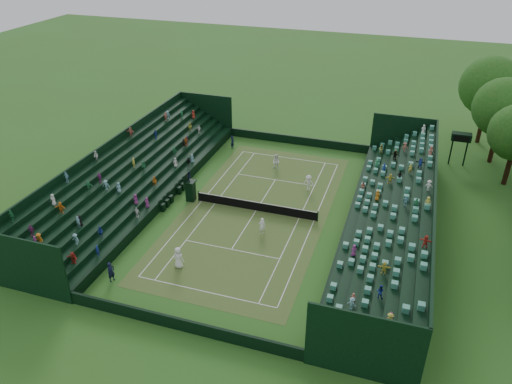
# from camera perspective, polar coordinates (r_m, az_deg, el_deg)

# --- Properties ---
(ground) EXTENTS (160.00, 160.00, 0.00)m
(ground) POSITION_cam_1_polar(r_m,az_deg,el_deg) (46.25, 0.00, -2.16)
(ground) COLOR #325F1E
(ground) RESTS_ON ground
(court_surface) EXTENTS (12.97, 26.77, 0.01)m
(court_surface) POSITION_cam_1_polar(r_m,az_deg,el_deg) (46.25, 0.00, -2.15)
(court_surface) COLOR #2D6C24
(court_surface) RESTS_ON ground
(perimeter_wall_north) EXTENTS (17.17, 0.20, 1.00)m
(perimeter_wall_north) POSITION_cam_1_polar(r_m,az_deg,el_deg) (59.63, 4.82, 5.89)
(perimeter_wall_north) COLOR black
(perimeter_wall_north) RESTS_ON ground
(perimeter_wall_south) EXTENTS (17.17, 0.20, 1.00)m
(perimeter_wall_south) POSITION_cam_1_polar(r_m,az_deg,el_deg) (34.34, -8.62, -14.72)
(perimeter_wall_south) COLOR black
(perimeter_wall_south) RESTS_ON ground
(perimeter_wall_east) EXTENTS (0.20, 31.77, 1.00)m
(perimeter_wall_east) POSITION_cam_1_polar(r_m,az_deg,el_deg) (44.47, 10.46, -3.37)
(perimeter_wall_east) COLOR black
(perimeter_wall_east) RESTS_ON ground
(perimeter_wall_west) EXTENTS (0.20, 31.77, 1.00)m
(perimeter_wall_west) POSITION_cam_1_polar(r_m,az_deg,el_deg) (48.96, -9.47, 0.00)
(perimeter_wall_west) COLOR black
(perimeter_wall_west) RESTS_ON ground
(north_grandstand) EXTENTS (6.60, 32.00, 4.90)m
(north_grandstand) POSITION_cam_1_polar(r_m,az_deg,el_deg) (43.75, 15.98, -3.08)
(north_grandstand) COLOR black
(north_grandstand) RESTS_ON ground
(south_grandstand) EXTENTS (6.60, 32.00, 4.90)m
(south_grandstand) POSITION_cam_1_polar(r_m,az_deg,el_deg) (50.39, -13.81, 1.77)
(south_grandstand) COLOR black
(south_grandstand) RESTS_ON ground
(tennis_net) EXTENTS (11.67, 0.10, 1.06)m
(tennis_net) POSITION_cam_1_polar(r_m,az_deg,el_deg) (45.98, 0.00, -1.60)
(tennis_net) COLOR black
(tennis_net) RESTS_ON ground
(scoreboard_tower) EXTENTS (2.00, 1.00, 3.70)m
(scoreboard_tower) POSITION_cam_1_polar(r_m,az_deg,el_deg) (57.67, 22.40, 5.70)
(scoreboard_tower) COLOR black
(scoreboard_tower) RESTS_ON ground
(umpire_chair) EXTENTS (0.98, 0.98, 3.09)m
(umpire_chair) POSITION_cam_1_polar(r_m,az_deg,el_deg) (47.69, -7.52, 0.45)
(umpire_chair) COLOR black
(umpire_chair) RESTS_ON ground
(courtside_chairs) EXTENTS (0.50, 5.47, 1.08)m
(courtside_chairs) POSITION_cam_1_polar(r_m,az_deg,el_deg) (48.74, -9.31, -0.25)
(courtside_chairs) COLOR black
(courtside_chairs) RESTS_ON ground
(player_near_west) EXTENTS (0.98, 0.73, 1.82)m
(player_near_west) POSITION_cam_1_polar(r_m,az_deg,el_deg) (39.26, -8.86, -7.43)
(player_near_west) COLOR white
(player_near_west) RESTS_ON ground
(player_near_east) EXTENTS (0.71, 0.62, 1.63)m
(player_near_east) POSITION_cam_1_polar(r_m,az_deg,el_deg) (42.62, 0.69, -3.90)
(player_near_east) COLOR white
(player_near_east) RESTS_ON ground
(player_far_west) EXTENTS (0.94, 0.81, 1.69)m
(player_far_west) POSITION_cam_1_polar(r_m,az_deg,el_deg) (53.43, 2.32, 3.46)
(player_far_west) COLOR white
(player_far_west) RESTS_ON ground
(player_far_east) EXTENTS (1.11, 0.69, 1.65)m
(player_far_east) POSITION_cam_1_polar(r_m,az_deg,el_deg) (49.53, 6.02, 1.06)
(player_far_east) COLOR white
(player_far_east) RESTS_ON ground
(line_judge_north) EXTENTS (0.40, 0.60, 1.60)m
(line_judge_north) POSITION_cam_1_polar(r_m,az_deg,el_deg) (58.29, -2.70, 5.71)
(line_judge_north) COLOR black
(line_judge_north) RESTS_ON ground
(line_judge_south) EXTENTS (0.57, 0.70, 1.65)m
(line_judge_south) POSITION_cam_1_polar(r_m,az_deg,el_deg) (39.08, -16.24, -8.76)
(line_judge_south) COLOR black
(line_judge_south) RESTS_ON ground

